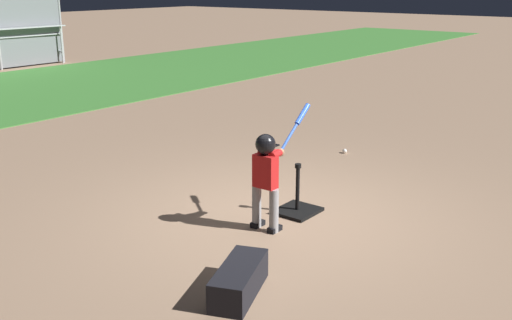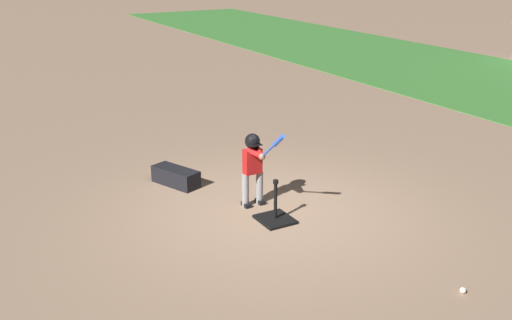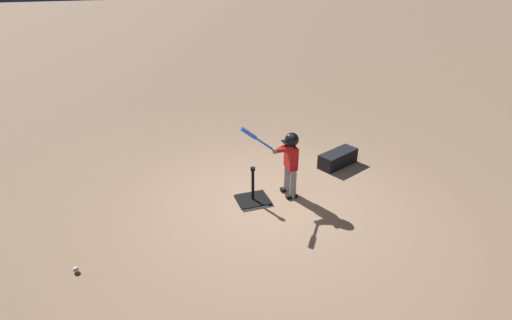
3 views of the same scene
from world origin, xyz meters
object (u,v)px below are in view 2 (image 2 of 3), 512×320
at_px(equipment_bag, 176,177).
at_px(batting_tee, 275,216).
at_px(batter_child, 254,161).
at_px(baseball, 463,290).

bearing_deg(equipment_bag, batting_tee, -2.23).
distance_m(batter_child, baseball, 3.47).
xyz_separation_m(batting_tee, equipment_bag, (-1.98, -0.71, 0.07)).
height_order(batting_tee, baseball, batting_tee).
distance_m(batting_tee, baseball, 2.80).
bearing_deg(baseball, batter_child, -165.23).
bearing_deg(equipment_bag, baseball, -3.27).
xyz_separation_m(batting_tee, batter_child, (-0.62, -0.01, 0.65)).
distance_m(batting_tee, batter_child, 0.90).
relative_size(batter_child, baseball, 18.05).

